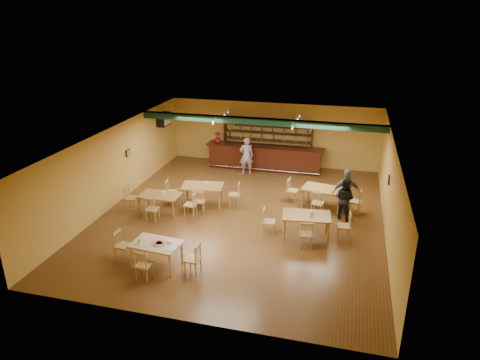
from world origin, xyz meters
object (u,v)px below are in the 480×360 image
(dining_table_b, at_px, (323,198))
(patron_bar, at_px, (246,156))
(dining_table_a, at_px, (203,195))
(patron_right_a, at_px, (345,198))
(dining_table_d, at_px, (306,226))
(near_table, at_px, (157,254))
(bar_counter, at_px, (265,158))
(dining_table_c, at_px, (160,204))

(dining_table_b, distance_m, patron_bar, 4.66)
(dining_table_a, bearing_deg, patron_right_a, -7.59)
(dining_table_d, relative_size, patron_right_a, 1.00)
(dining_table_a, xyz_separation_m, dining_table_d, (4.15, -1.59, 0.00))
(dining_table_b, bearing_deg, near_table, -117.83)
(dining_table_d, bearing_deg, bar_counter, 106.46)
(dining_table_d, height_order, patron_right_a, patron_right_a)
(dining_table_c, distance_m, patron_right_a, 6.70)
(dining_table_b, relative_size, patron_right_a, 0.99)
(patron_bar, distance_m, patron_right_a, 5.76)
(near_table, relative_size, patron_right_a, 0.90)
(near_table, bearing_deg, dining_table_b, 56.06)
(near_table, bearing_deg, patron_right_a, 46.70)
(bar_counter, relative_size, near_table, 3.93)
(dining_table_b, relative_size, dining_table_d, 0.98)
(dining_table_c, bearing_deg, dining_table_d, -5.19)
(dining_table_c, relative_size, patron_right_a, 0.93)
(dining_table_a, height_order, dining_table_c, dining_table_a)
(dining_table_b, height_order, patron_bar, patron_bar)
(bar_counter, xyz_separation_m, dining_table_d, (2.64, -6.14, -0.17))
(bar_counter, distance_m, dining_table_d, 6.68)
(dining_table_c, xyz_separation_m, patron_bar, (2.09, 4.83, 0.50))
(patron_bar, bearing_deg, patron_right_a, 120.39)
(dining_table_b, distance_m, dining_table_c, 6.12)
(dining_table_a, relative_size, near_table, 1.11)
(bar_counter, height_order, dining_table_d, bar_counter)
(dining_table_a, bearing_deg, dining_table_b, 2.61)
(patron_right_a, bearing_deg, dining_table_d, 85.91)
(dining_table_a, height_order, patron_right_a, patron_right_a)
(bar_counter, relative_size, dining_table_a, 3.55)
(dining_table_b, bearing_deg, dining_table_d, -86.94)
(bar_counter, bearing_deg, dining_table_a, -108.43)
(dining_table_b, distance_m, patron_right_a, 1.20)
(bar_counter, distance_m, near_table, 9.15)
(dining_table_c, relative_size, near_table, 1.03)
(near_table, bearing_deg, dining_table_c, 117.65)
(dining_table_a, xyz_separation_m, dining_table_b, (4.51, 0.90, -0.01))
(patron_bar, xyz_separation_m, patron_right_a, (4.48, -3.62, -0.08))
(dining_table_b, height_order, dining_table_c, dining_table_b)
(bar_counter, height_order, patron_right_a, patron_right_a)
(near_table, xyz_separation_m, patron_right_a, (5.17, 4.59, 0.40))
(dining_table_a, xyz_separation_m, near_table, (0.14, -4.50, -0.01))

